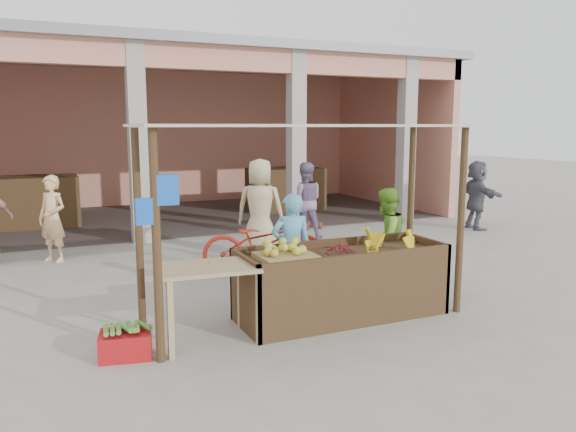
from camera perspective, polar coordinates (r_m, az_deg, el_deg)
name	(u,v)px	position (r m, az deg, el deg)	size (l,w,h in m)	color
ground	(305,322)	(6.98, 1.77, -10.69)	(60.00, 60.00, 0.00)	gray
market_building	(157,113)	(15.12, -13.17, 10.17)	(14.40, 6.40, 4.20)	tan
fruit_stall	(342,285)	(7.08, 5.46, -7.03)	(2.60, 0.95, 0.80)	#47331C
stall_awning	(303,159)	(6.62, 1.51, 5.77)	(4.09, 1.35, 2.39)	#47331C
banana_heap	(391,242)	(7.32, 10.45, -2.61)	(1.05, 0.57, 0.19)	yellow
melon_tray	(286,252)	(6.68, -0.25, -3.67)	(0.66, 0.57, 0.18)	#A08352
berry_heap	(341,249)	(6.95, 5.38, -3.38)	(0.41, 0.33, 0.13)	maroon
side_table	(208,279)	(6.21, -8.18, -6.31)	(1.12, 0.80, 0.86)	tan
papaya_pile	(207,257)	(6.15, -8.23, -4.15)	(0.70, 0.40, 0.20)	#4E8A2D
red_crate	(126,345)	(6.17, -16.16, -12.44)	(0.52, 0.37, 0.27)	#AC1217
plantain_bundle	(125,328)	(6.11, -16.24, -10.90)	(0.41, 0.29, 0.08)	#528A32
produce_sacks	(307,216)	(12.91, 1.96, 0.05)	(1.08, 0.81, 0.65)	maroon
vendor_blue	(292,245)	(7.47, 0.36, -2.98)	(0.60, 0.44, 1.60)	#5BB3D9
vendor_green	(386,236)	(8.32, 9.90, -2.00)	(0.75, 0.43, 1.56)	#7BC035
motorcycle	(263,242)	(8.98, -2.53, -2.66)	(2.03, 0.70, 1.06)	maroon
shopper_c	(260,203)	(10.16, -2.84, 1.35)	(0.95, 0.62, 1.98)	tan
shopper_d	(477,193)	(13.62, 18.64, 2.21)	(1.55, 0.64, 1.67)	#51505E
shopper_e	(52,217)	(10.63, -22.83, -0.09)	(0.59, 0.45, 1.59)	#EDBE84
shopper_f	(305,198)	(11.73, 1.70, 1.89)	(0.87, 0.50, 1.77)	gray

